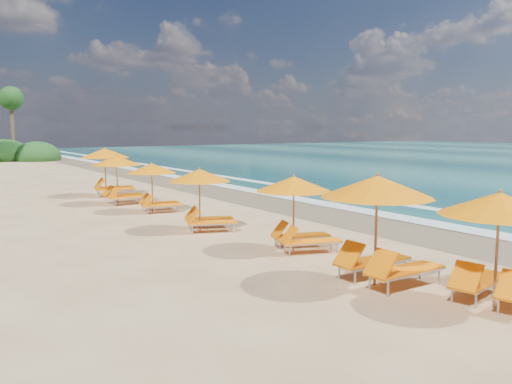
% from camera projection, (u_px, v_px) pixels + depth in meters
% --- Properties ---
extents(ground, '(160.00, 160.00, 0.00)m').
position_uv_depth(ground, '(256.00, 223.00, 20.15)').
color(ground, '#D6B47E').
rests_on(ground, ground).
extents(wet_sand, '(4.00, 160.00, 0.01)m').
position_uv_depth(wet_sand, '(335.00, 214.00, 22.33)').
color(wet_sand, olive).
rests_on(wet_sand, ground).
extents(surf_foam, '(4.00, 160.00, 0.01)m').
position_uv_depth(surf_foam, '(380.00, 208.00, 23.81)').
color(surf_foam, white).
rests_on(surf_foam, ground).
extents(station_0, '(2.94, 2.82, 2.42)m').
position_uv_depth(station_0, '(501.00, 240.00, 10.70)').
color(station_0, olive).
rests_on(station_0, ground).
extents(station_1, '(2.81, 2.59, 2.62)m').
position_uv_depth(station_1, '(382.00, 222.00, 12.17)').
color(station_1, olive).
rests_on(station_1, ground).
extents(station_2, '(2.89, 2.82, 2.28)m').
position_uv_depth(station_2, '(299.00, 208.00, 15.55)').
color(station_2, olive).
rests_on(station_2, ground).
extents(station_3, '(2.89, 2.84, 2.24)m').
position_uv_depth(station_3, '(205.00, 195.00, 18.63)').
color(station_3, olive).
rests_on(station_3, ground).
extents(station_4, '(2.60, 2.49, 2.16)m').
position_uv_depth(station_4, '(156.00, 184.00, 22.75)').
color(station_4, olive).
rests_on(station_4, ground).
extents(station_5, '(2.54, 2.34, 2.37)m').
position_uv_depth(station_5, '(121.00, 176.00, 25.13)').
color(station_5, olive).
rests_on(station_5, ground).
extents(station_6, '(3.20, 3.09, 2.61)m').
position_uv_depth(station_6, '(109.00, 168.00, 28.07)').
color(station_6, olive).
rests_on(station_6, ground).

